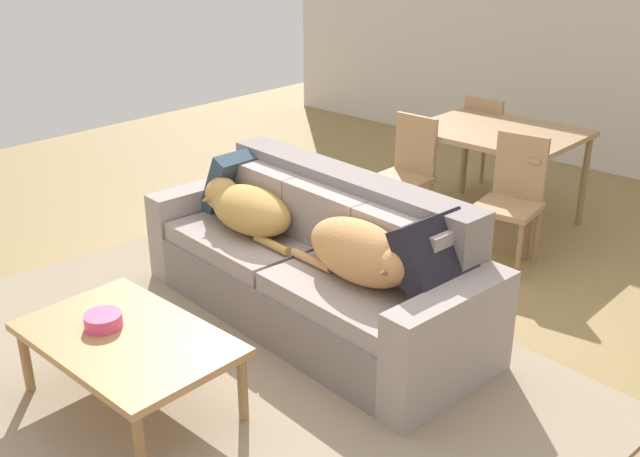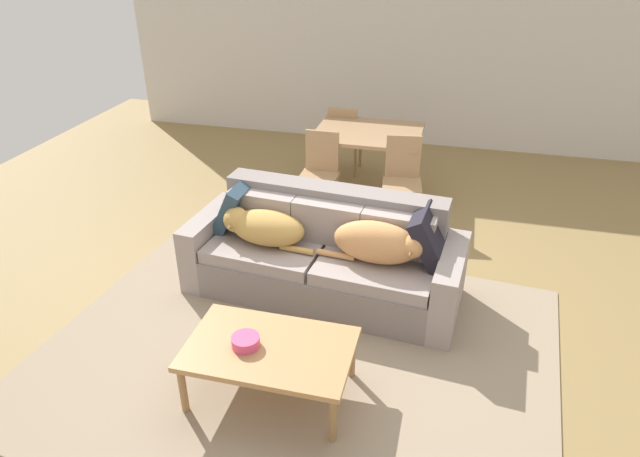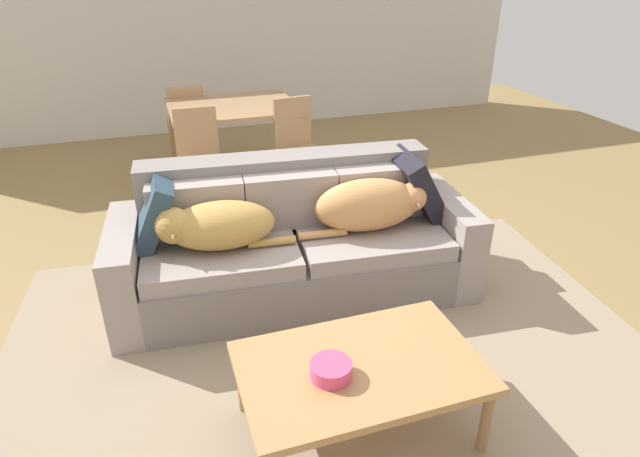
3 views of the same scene
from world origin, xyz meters
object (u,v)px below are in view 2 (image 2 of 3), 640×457
(dog_on_left_cushion, at_px, (263,227))
(bowl_on_coffee_table, at_px, (246,341))
(dining_chair_far_left, at_px, (344,136))
(dining_chair_near_right, at_px, (402,176))
(coffee_table, at_px, (270,352))
(couch, at_px, (325,256))
(dog_on_right_cushion, at_px, (379,243))
(throw_pillow_by_left_arm, at_px, (234,206))
(throw_pillow_by_right_arm, at_px, (431,237))
(dining_table, at_px, (368,137))
(dining_chair_near_left, at_px, (320,170))

(dog_on_left_cushion, bearing_deg, bowl_on_coffee_table, -70.90)
(dog_on_left_cushion, bearing_deg, dining_chair_far_left, 92.85)
(dining_chair_far_left, bearing_deg, dining_chair_near_right, 128.17)
(coffee_table, bearing_deg, couch, 87.54)
(dog_on_right_cushion, height_order, dining_chair_far_left, dining_chair_far_left)
(throw_pillow_by_left_arm, bearing_deg, throw_pillow_by_right_arm, -5.22)
(throw_pillow_by_right_arm, relative_size, bowl_on_coffee_table, 2.42)
(throw_pillow_by_left_arm, bearing_deg, dining_chair_near_right, 45.75)
(throw_pillow_by_left_arm, relative_size, dining_chair_far_left, 0.49)
(couch, relative_size, throw_pillow_by_left_arm, 5.55)
(throw_pillow_by_right_arm, bearing_deg, dining_chair_near_right, 104.93)
(throw_pillow_by_left_arm, distance_m, dining_table, 2.10)
(couch, distance_m, dining_table, 2.08)
(couch, relative_size, coffee_table, 2.17)
(dog_on_right_cushion, distance_m, dining_table, 2.26)
(dog_on_left_cushion, distance_m, dining_table, 2.21)
(couch, height_order, bowl_on_coffee_table, couch)
(couch, bearing_deg, dining_chair_far_left, 103.95)
(throw_pillow_by_right_arm, bearing_deg, dining_table, 112.65)
(coffee_table, height_order, dining_chair_near_right, dining_chair_near_right)
(dog_on_right_cushion, height_order, dining_table, dog_on_right_cushion)
(throw_pillow_by_left_arm, xyz_separation_m, dining_table, (0.85, 1.92, 0.05))
(throw_pillow_by_left_arm, relative_size, dining_chair_near_left, 0.47)
(dining_table, relative_size, dining_chair_far_left, 1.36)
(dog_on_left_cushion, bearing_deg, coffee_table, -64.04)
(dog_on_left_cushion, relative_size, dining_table, 0.69)
(dog_on_right_cushion, bearing_deg, dining_chair_near_right, 95.61)
(throw_pillow_by_left_arm, bearing_deg, couch, -8.47)
(dog_on_left_cushion, xyz_separation_m, dining_chair_far_left, (0.11, 2.69, -0.11))
(dog_on_left_cushion, distance_m, bowl_on_coffee_table, 1.27)
(coffee_table, bearing_deg, throw_pillow_by_left_arm, 119.33)
(dining_chair_near_right, bearing_deg, throw_pillow_by_left_arm, -142.28)
(dining_chair_far_left, bearing_deg, dining_table, 126.50)
(bowl_on_coffee_table, bearing_deg, dining_chair_near_right, 76.59)
(couch, relative_size, bowl_on_coffee_table, 12.72)
(throw_pillow_by_right_arm, relative_size, dining_chair_far_left, 0.52)
(dog_on_left_cushion, relative_size, bowl_on_coffee_table, 4.38)
(dog_on_left_cushion, xyz_separation_m, coffee_table, (0.45, -1.20, -0.24))
(couch, distance_m, dog_on_left_cushion, 0.58)
(throw_pillow_by_right_arm, xyz_separation_m, dining_chair_near_right, (-0.40, 1.51, -0.16))
(dog_on_left_cushion, xyz_separation_m, throw_pillow_by_left_arm, (-0.34, 0.22, 0.04))
(dog_on_left_cushion, xyz_separation_m, dining_chair_near_right, (0.97, 1.57, -0.10))
(dining_chair_near_right, bearing_deg, bowl_on_coffee_table, -111.44)
(dog_on_left_cushion, xyz_separation_m, dining_table, (0.50, 2.15, 0.09))
(couch, relative_size, throw_pillow_by_right_arm, 5.25)
(dog_on_right_cushion, height_order, coffee_table, dog_on_right_cushion)
(bowl_on_coffee_table, xyz_separation_m, dining_chair_far_left, (-0.19, 3.92, 0.05))
(dining_table, bearing_deg, dining_chair_far_left, 125.89)
(dining_table, bearing_deg, dog_on_right_cushion, -77.81)
(throw_pillow_by_right_arm, bearing_deg, dog_on_left_cushion, -177.29)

